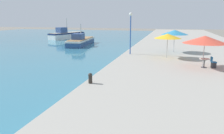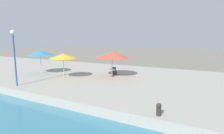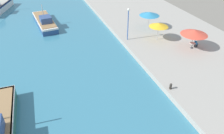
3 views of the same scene
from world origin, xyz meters
name	(u,v)px [view 1 (image 1 of 3)]	position (x,y,z in m)	size (l,w,h in m)	color
quay_promenade	(189,46)	(8.00, 37.00, 0.32)	(16.00, 90.00, 0.63)	#A39E93
fishing_boat_mid	(81,41)	(-9.68, 35.76, 0.76)	(3.47, 9.49, 3.60)	navy
fishing_boat_far	(67,35)	(-17.56, 46.21, 0.93)	(5.30, 9.37, 4.51)	white
cafe_umbrella_pink	(205,40)	(7.82, 19.63, 2.93)	(3.45, 3.45, 2.59)	#B7B7B7
cafe_umbrella_white	(168,36)	(4.88, 23.49, 2.84)	(2.69, 2.69, 2.45)	#B7B7B7
cafe_umbrella_striped	(175,32)	(5.61, 27.59, 2.98)	(3.10, 3.10, 2.62)	#B7B7B7
cafe_table	(204,61)	(7.92, 19.61, 1.17)	(0.80, 0.80, 0.74)	#333338
cafe_chair_left	(213,64)	(8.63, 19.72, 0.96)	(0.49, 0.46, 0.91)	#2D2D33
mooring_bollard	(90,78)	(0.47, 13.10, 0.98)	(0.26, 0.26, 0.65)	#2D2823
lamppost	(131,26)	(0.84, 24.91, 3.73)	(0.36, 0.36, 4.56)	#28519E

